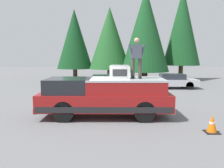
# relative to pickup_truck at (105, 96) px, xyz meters

# --- Properties ---
(ground_plane) EXTENTS (90.00, 90.00, 0.00)m
(ground_plane) POSITION_rel_pickup_truck_xyz_m (0.16, 0.62, -0.87)
(ground_plane) COLOR slate
(pickup_truck) EXTENTS (2.01, 5.54, 1.65)m
(pickup_truck) POSITION_rel_pickup_truck_xyz_m (0.00, 0.00, 0.00)
(pickup_truck) COLOR maroon
(pickup_truck) RESTS_ON ground
(compressor_unit) EXTENTS (0.65, 0.84, 0.56)m
(compressor_unit) POSITION_rel_pickup_truck_xyz_m (0.01, -0.62, 1.05)
(compressor_unit) COLOR silver
(compressor_unit) RESTS_ON pickup_truck
(person_on_truck_bed) EXTENTS (0.29, 0.72, 1.69)m
(person_on_truck_bed) POSITION_rel_pickup_truck_xyz_m (-0.03, -1.32, 1.68)
(person_on_truck_bed) COLOR #423D38
(person_on_truck_bed) RESTS_ON pickup_truck
(parked_car_silver) EXTENTS (1.64, 4.10, 1.16)m
(parked_car_silver) POSITION_rel_pickup_truck_xyz_m (8.88, -4.98, -0.29)
(parked_car_silver) COLOR silver
(parked_car_silver) RESTS_ON ground
(parked_car_navy) EXTENTS (1.64, 4.10, 1.16)m
(parked_car_navy) POSITION_rel_pickup_truck_xyz_m (8.10, 0.35, -0.29)
(parked_car_navy) COLOR navy
(parked_car_navy) RESTS_ON ground
(traffic_cone) EXTENTS (0.47, 0.47, 0.62)m
(traffic_cone) POSITION_rel_pickup_truck_xyz_m (-2.12, -3.71, -0.58)
(traffic_cone) COLOR black
(traffic_cone) RESTS_ON ground
(conifer_far_left) EXTENTS (3.87, 3.87, 9.67)m
(conifer_far_left) POSITION_rel_pickup_truck_xyz_m (15.52, -7.60, 4.75)
(conifer_far_left) COLOR #4C3826
(conifer_far_left) RESTS_ON ground
(conifer_left) EXTENTS (4.80, 4.80, 9.20)m
(conifer_left) POSITION_rel_pickup_truck_xyz_m (13.93, -3.51, 4.24)
(conifer_left) COLOR #4C3826
(conifer_left) RESTS_ON ground
(conifer_center_left) EXTENTS (4.32, 4.32, 7.62)m
(conifer_center_left) POSITION_rel_pickup_truck_xyz_m (15.14, 0.05, 3.53)
(conifer_center_left) COLOR #4C3826
(conifer_center_left) RESTS_ON ground
(conifer_center_right) EXTENTS (3.83, 3.83, 7.55)m
(conifer_center_right) POSITION_rel_pickup_truck_xyz_m (15.82, 3.84, 3.50)
(conifer_center_right) COLOR #4C3826
(conifer_center_right) RESTS_ON ground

